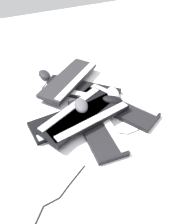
{
  "coord_description": "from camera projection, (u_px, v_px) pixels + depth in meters",
  "views": [
    {
      "loc": [
        -0.8,
        0.46,
        0.89
      ],
      "look_at": [
        0.07,
        0.07,
        0.03
      ],
      "focal_mm": 40.0,
      "sensor_mm": 36.0,
      "label": 1
    }
  ],
  "objects": [
    {
      "name": "mouse_3",
      "position": [
        81.0,
        105.0,
        1.25
      ],
      "size": [
        0.12,
        0.09,
        0.04
      ],
      "primitive_type": "ellipsoid",
      "rotation": [
        0.0,
        0.0,
        6.06
      ],
      "color": "#4C4C51",
      "rests_on": "keyboard_6"
    },
    {
      "name": "keyboard_3",
      "position": [
        118.0,
        106.0,
        1.35
      ],
      "size": [
        0.46,
        0.35,
        0.03
      ],
      "color": "black",
      "rests_on": "ground"
    },
    {
      "name": "keyboard_5",
      "position": [
        87.0,
        116.0,
        1.25
      ],
      "size": [
        0.24,
        0.46,
        0.03
      ],
      "color": "black",
      "rests_on": "keyboard_2"
    },
    {
      "name": "cable_0",
      "position": [
        122.0,
        126.0,
        1.25
      ],
      "size": [
        0.17,
        0.46,
        0.01
      ],
      "color": "#59595B",
      "rests_on": "ground"
    },
    {
      "name": "mouse_0",
      "position": [
        44.0,
        75.0,
        1.57
      ],
      "size": [
        0.12,
        0.08,
        0.04
      ],
      "primitive_type": "ellipsoid",
      "rotation": [
        0.0,
        0.0,
        0.12
      ],
      "color": "black",
      "rests_on": "ground"
    },
    {
      "name": "mouse_2",
      "position": [
        113.0,
        94.0,
        1.37
      ],
      "size": [
        0.12,
        0.09,
        0.04
      ],
      "primitive_type": "ellipsoid",
      "rotation": [
        0.0,
        0.0,
        6.04
      ],
      "color": "#B7B7BC",
      "rests_on": "keyboard_3"
    },
    {
      "name": "keyboard_4",
      "position": [
        69.0,
        80.0,
        1.48
      ],
      "size": [
        0.39,
        0.44,
        0.03
      ],
      "color": "#232326",
      "rests_on": "keyboard_0"
    },
    {
      "name": "keyboard_1",
      "position": [
        73.0,
        119.0,
        1.28
      ],
      "size": [
        0.18,
        0.45,
        0.03
      ],
      "color": "black",
      "rests_on": "ground"
    },
    {
      "name": "ground_plane",
      "position": [
        108.0,
        121.0,
        1.28
      ],
      "size": [
        3.2,
        3.2,
        0.0
      ],
      "primitive_type": "plane",
      "color": "white"
    },
    {
      "name": "mouse_1",
      "position": [
        112.0,
        100.0,
        1.33
      ],
      "size": [
        0.12,
        0.13,
        0.04
      ],
      "primitive_type": "ellipsoid",
      "rotation": [
        0.0,
        0.0,
        0.88
      ],
      "color": "black",
      "rests_on": "keyboard_3"
    },
    {
      "name": "keyboard_6",
      "position": [
        79.0,
        114.0,
        1.26
      ],
      "size": [
        0.33,
        0.46,
        0.03
      ],
      "color": "black",
      "rests_on": "keyboard_1"
    },
    {
      "name": "keyboard_0",
      "position": [
        81.0,
        90.0,
        1.46
      ],
      "size": [
        0.41,
        0.42,
        0.03
      ],
      "color": "black",
      "rests_on": "ground"
    },
    {
      "name": "keyboard_2",
      "position": [
        96.0,
        126.0,
        1.24
      ],
      "size": [
        0.45,
        0.17,
        0.03
      ],
      "color": "black",
      "rests_on": "ground"
    }
  ]
}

